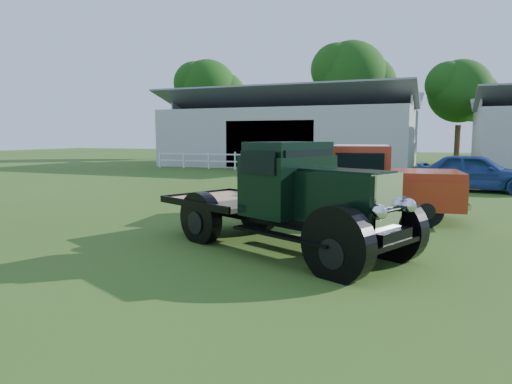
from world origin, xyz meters
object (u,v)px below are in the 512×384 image
at_px(red_pickup, 356,181).
at_px(misc_car_blue, 475,172).
at_px(vintage_flatbed, 284,196).
at_px(white_pickup, 345,182).

bearing_deg(red_pickup, misc_car_blue, 59.34).
relative_size(vintage_flatbed, white_pickup, 1.21).
distance_m(white_pickup, misc_car_blue, 7.59).
height_order(white_pickup, misc_car_blue, white_pickup).
height_order(vintage_flatbed, white_pickup, vintage_flatbed).
bearing_deg(misc_car_blue, red_pickup, 164.52).
distance_m(red_pickup, misc_car_blue, 8.85).
bearing_deg(misc_car_blue, vintage_flatbed, 168.65).
bearing_deg(red_pickup, vintage_flatbed, -107.66).
bearing_deg(white_pickup, misc_car_blue, 38.59).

